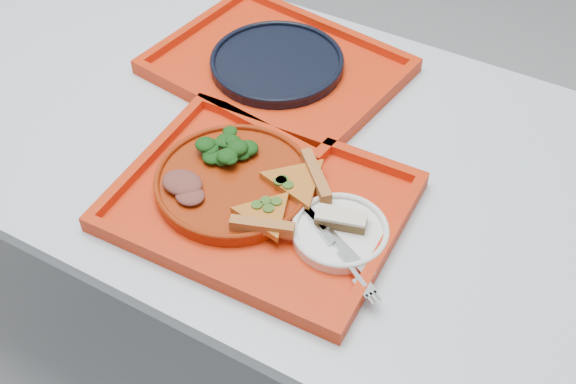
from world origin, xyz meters
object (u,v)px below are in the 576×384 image
object	(u,v)px
navy_plate	(277,64)
dessert_bar	(341,219)
dinner_plate	(234,183)
tray_far	(277,70)
tray_main	(260,205)

from	to	relation	value
navy_plate	dessert_bar	size ratio (longest dim) A/B	3.08
dinner_plate	navy_plate	xyz separation A→B (m)	(-0.10, 0.32, -0.00)
tray_far	navy_plate	bearing A→B (deg)	0.00
tray_main	navy_plate	world-z (taller)	navy_plate
tray_far	dinner_plate	bearing A→B (deg)	-64.59
tray_far	dessert_bar	bearing A→B (deg)	-38.92
dessert_bar	tray_far	bearing A→B (deg)	117.17
tray_main	dinner_plate	distance (m)	0.06
dinner_plate	tray_far	bearing A→B (deg)	107.60
dinner_plate	dessert_bar	size ratio (longest dim) A/B	3.08
dessert_bar	navy_plate	bearing A→B (deg)	117.17
dinner_plate	dessert_bar	world-z (taller)	dessert_bar
tray_far	dinner_plate	xyz separation A→B (m)	(0.10, -0.32, 0.02)
dinner_plate	dessert_bar	distance (m)	0.20
tray_far	navy_plate	world-z (taller)	navy_plate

